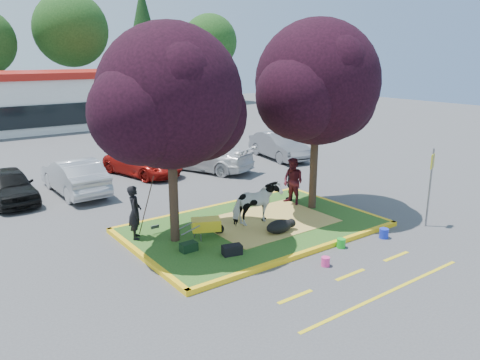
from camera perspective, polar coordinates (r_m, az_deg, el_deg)
ground at (r=15.91m, az=1.76°, el=-6.00°), size 90.00×90.00×0.00m
median_island at (r=15.88m, az=1.77°, el=-5.74°), size 8.00×5.00×0.15m
curb_near at (r=14.09m, az=8.29°, el=-8.70°), size 8.30×0.16×0.15m
curb_far at (r=17.87m, az=-3.33°, el=-3.36°), size 8.30×0.16×0.15m
curb_left at (r=13.94m, az=-11.77°, el=-9.15°), size 0.16×5.30×0.15m
curb_right at (r=18.54m, az=11.79°, el=-2.97°), size 0.16×5.30×0.15m
straw_bedding at (r=16.21m, az=3.45°, el=-5.03°), size 4.20×3.00×0.01m
tree_purple_left at (r=13.72m, az=-8.42°, el=9.23°), size 5.06×4.20×6.51m
tree_purple_right at (r=16.97m, az=9.46°, el=10.97°), size 5.30×4.40×6.82m
fire_lane_stripe_a at (r=11.83m, az=6.76°, el=-13.95°), size 1.10×0.12×0.01m
fire_lane_stripe_b at (r=13.14m, az=13.30°, el=-11.16°), size 1.10×0.12×0.01m
fire_lane_stripe_c at (r=14.60m, az=18.51°, el=-8.81°), size 1.10×0.12×0.01m
fire_lane_long at (r=12.49m, az=17.56°, el=-12.94°), size 6.00×0.10×0.01m
retail_building at (r=41.36m, az=-20.68°, el=9.34°), size 20.40×8.40×4.40m
treeline at (r=50.42m, az=-25.30°, el=16.01°), size 46.58×7.80×14.63m
cow at (r=15.72m, az=2.06°, el=-2.91°), size 1.72×0.81×1.44m
calf at (r=15.17m, az=4.82°, el=-5.66°), size 1.04×0.69×0.42m
handler at (r=14.84m, az=-12.70°, el=-3.85°), size 0.63×0.73×1.70m
visitor_a at (r=17.86m, az=6.49°, el=-0.18°), size 0.77×0.94×1.80m
visitor_b at (r=18.41m, az=6.16°, el=-0.48°), size 0.65×0.83×1.32m
wheelbarrow at (r=14.72m, az=-4.14°, el=-5.45°), size 1.58×0.86×0.60m
gear_bag_dark at (r=13.56m, az=-0.97°, el=-8.52°), size 0.62×0.43×0.28m
gear_bag_green at (r=13.87m, az=-6.28°, el=-8.11°), size 0.49×0.31×0.26m
sign_post at (r=16.91m, az=22.23°, el=0.17°), size 0.37×0.15×2.72m
bucket_green at (r=14.72m, az=12.22°, el=-7.54°), size 0.33×0.33×0.29m
bucket_pink at (r=13.44m, az=10.38°, el=-9.76°), size 0.25×0.25×0.26m
bucket_blue at (r=15.80m, az=17.13°, el=-6.24°), size 0.39×0.39×0.32m
car_black at (r=20.69m, az=-26.24°, el=-0.62°), size 1.63×3.96×1.34m
car_silver at (r=20.94m, az=-19.54°, el=0.47°), size 1.67×4.59×1.50m
car_red at (r=23.27m, az=-11.73°, el=2.06°), size 3.00×4.67×1.20m
car_white at (r=23.72m, az=-3.91°, el=2.83°), size 3.65×5.16×1.39m
car_grey at (r=26.51m, az=4.77°, el=4.20°), size 2.21×4.62×1.46m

